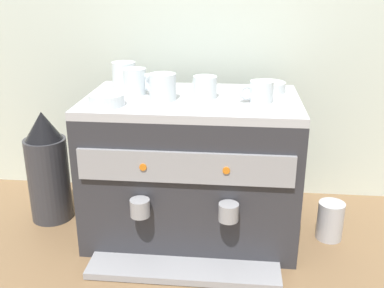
% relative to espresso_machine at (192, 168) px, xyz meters
% --- Properties ---
extents(ground_plane, '(4.00, 4.00, 0.00)m').
position_rel_espresso_machine_xyz_m(ground_plane, '(0.00, 0.00, -0.23)').
color(ground_plane, brown).
extents(tiled_backsplash_wall, '(2.80, 0.03, 0.99)m').
position_rel_espresso_machine_xyz_m(tiled_backsplash_wall, '(0.00, 0.33, 0.27)').
color(tiled_backsplash_wall, silver).
rests_on(tiled_backsplash_wall, ground_plane).
extents(espresso_machine, '(0.65, 0.50, 0.46)m').
position_rel_espresso_machine_xyz_m(espresso_machine, '(0.00, 0.00, 0.00)').
color(espresso_machine, '#2D2D33').
rests_on(espresso_machine, ground_plane).
extents(ceramic_cup_0, '(0.10, 0.07, 0.06)m').
position_rel_espresso_machine_xyz_m(ceramic_cup_0, '(0.20, -0.03, 0.26)').
color(ceramic_cup_0, silver).
rests_on(ceramic_cup_0, espresso_machine).
extents(ceramic_cup_1, '(0.08, 0.10, 0.07)m').
position_rel_espresso_machine_xyz_m(ceramic_cup_1, '(0.04, 0.01, 0.26)').
color(ceramic_cup_1, silver).
rests_on(ceramic_cup_1, espresso_machine).
extents(ceramic_cup_2, '(0.12, 0.08, 0.08)m').
position_rel_espresso_machine_xyz_m(ceramic_cup_2, '(-0.23, 0.12, 0.27)').
color(ceramic_cup_2, silver).
rests_on(ceramic_cup_2, espresso_machine).
extents(ceramic_cup_3, '(0.11, 0.10, 0.08)m').
position_rel_espresso_machine_xyz_m(ceramic_cup_3, '(-0.09, -0.03, 0.27)').
color(ceramic_cup_3, silver).
rests_on(ceramic_cup_3, espresso_machine).
extents(ceramic_cup_4, '(0.11, 0.07, 0.08)m').
position_rel_espresso_machine_xyz_m(ceramic_cup_4, '(-0.18, 0.03, 0.27)').
color(ceramic_cup_4, silver).
rests_on(ceramic_cup_4, espresso_machine).
extents(ceramic_bowl_0, '(0.10, 0.10, 0.03)m').
position_rel_espresso_machine_xyz_m(ceramic_bowl_0, '(-0.23, -0.11, 0.25)').
color(ceramic_bowl_0, silver).
rests_on(ceramic_bowl_0, espresso_machine).
extents(ceramic_bowl_1, '(0.11, 0.11, 0.03)m').
position_rel_espresso_machine_xyz_m(ceramic_bowl_1, '(0.23, 0.10, 0.25)').
color(ceramic_bowl_1, silver).
rests_on(ceramic_bowl_1, espresso_machine).
extents(coffee_grinder, '(0.14, 0.14, 0.39)m').
position_rel_espresso_machine_xyz_m(coffee_grinder, '(-0.50, 0.03, -0.04)').
color(coffee_grinder, '#333338').
rests_on(coffee_grinder, ground_plane).
extents(milk_pitcher, '(0.08, 0.08, 0.13)m').
position_rel_espresso_machine_xyz_m(milk_pitcher, '(0.45, -0.01, -0.16)').
color(milk_pitcher, '#B7B7BC').
rests_on(milk_pitcher, ground_plane).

